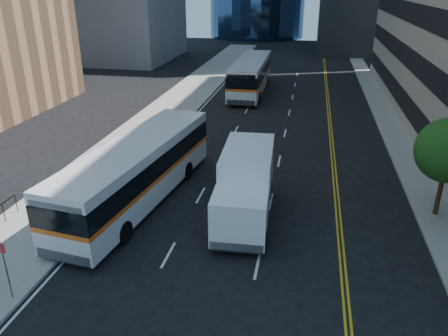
% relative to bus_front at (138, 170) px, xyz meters
% --- Properties ---
extents(ground, '(160.00, 160.00, 0.00)m').
position_rel_bus_front_xyz_m(ground, '(6.60, -6.68, -1.86)').
color(ground, black).
rests_on(ground, ground).
extents(sidewalk_west, '(5.00, 90.00, 0.15)m').
position_rel_bus_front_xyz_m(sidewalk_west, '(-3.90, 18.32, -1.79)').
color(sidewalk_west, gray).
rests_on(sidewalk_west, ground).
extents(sidewalk_east, '(2.00, 90.00, 0.15)m').
position_rel_bus_front_xyz_m(sidewalk_east, '(15.60, 18.32, -1.79)').
color(sidewalk_east, gray).
rests_on(sidewalk_east, ground).
extents(bus_front, '(4.56, 13.49, 3.41)m').
position_rel_bus_front_xyz_m(bus_front, '(0.00, 0.00, 0.00)').
color(bus_front, silver).
rests_on(bus_front, ground).
extents(bus_rear, '(3.11, 13.78, 3.55)m').
position_rel_bus_front_xyz_m(bus_rear, '(2.47, 26.48, 0.08)').
color(bus_rear, silver).
rests_on(bus_rear, ground).
extents(box_truck, '(2.80, 7.30, 3.44)m').
position_rel_bus_front_xyz_m(box_truck, '(5.95, -0.68, -0.05)').
color(box_truck, white).
rests_on(box_truck, ground).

